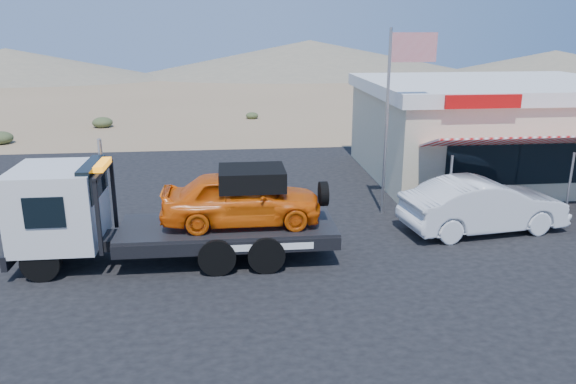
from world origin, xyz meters
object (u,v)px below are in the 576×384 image
white_sedan (483,205)px  tow_truck (169,208)px  flagpole (395,101)px  jerky_store (492,128)px

white_sedan → tow_truck: bearing=89.6°
tow_truck → flagpole: bearing=25.0°
white_sedan → jerky_store: (3.22, 6.48, 1.15)m
jerky_store → flagpole: (-5.57, -4.47, 1.77)m
white_sedan → jerky_store: 7.33m
white_sedan → flagpole: (-2.34, 2.00, 2.93)m
jerky_store → flagpole: flagpole is taller
tow_truck → flagpole: size_ratio=1.37×
white_sedan → flagpole: 4.25m
tow_truck → jerky_store: bearing=31.7°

